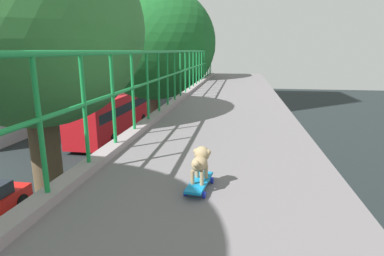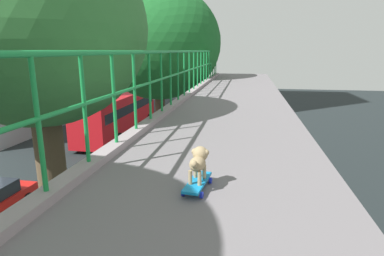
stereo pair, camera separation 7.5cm
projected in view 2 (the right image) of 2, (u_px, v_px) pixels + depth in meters
The scene contains 6 objects.
car_yellow_cab_fifth at pixel (20, 251), 9.99m from camera, with size 1.89×3.87×1.53m.
city_bus at pixel (119, 112), 26.08m from camera, with size 2.73×11.46×3.31m.
roadside_tree_mid at pixel (37, 35), 5.90m from camera, with size 4.15×4.15×9.06m.
roadside_tree_far at pixel (159, 44), 15.11m from camera, with size 5.96×5.96×9.85m.
toy_skateboard at pixel (197, 183), 2.94m from camera, with size 0.24×0.53×0.08m.
small_dog at pixel (199, 160), 2.92m from camera, with size 0.18×0.35×0.31m.
Camera 2 is at (1.42, 0.38, 6.82)m, focal length 29.54 mm.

